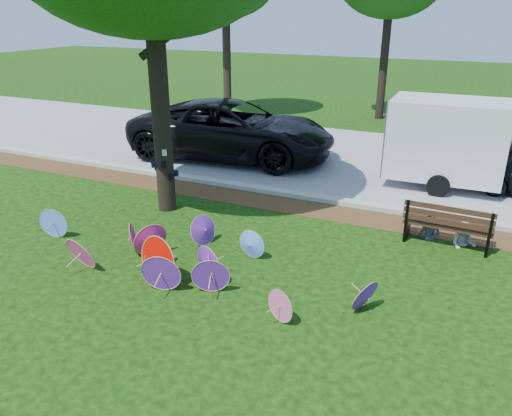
# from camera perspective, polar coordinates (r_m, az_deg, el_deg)

# --- Properties ---
(ground) EXTENTS (90.00, 90.00, 0.00)m
(ground) POSITION_cam_1_polar(r_m,az_deg,el_deg) (9.26, -8.10, -8.94)
(ground) COLOR black
(ground) RESTS_ON ground
(mulch_strip) EXTENTS (90.00, 1.00, 0.01)m
(mulch_strip) POSITION_cam_1_polar(r_m,az_deg,el_deg) (12.86, 2.62, 0.46)
(mulch_strip) COLOR #472D16
(mulch_strip) RESTS_ON ground
(curb) EXTENTS (90.00, 0.30, 0.12)m
(curb) POSITION_cam_1_polar(r_m,az_deg,el_deg) (13.45, 3.75, 1.67)
(curb) COLOR #B7B5AD
(curb) RESTS_ON ground
(street) EXTENTS (90.00, 8.00, 0.01)m
(street) POSITION_cam_1_polar(r_m,az_deg,el_deg) (17.22, 8.76, 5.87)
(street) COLOR gray
(street) RESTS_ON ground
(parasol_pile) EXTENTS (7.51, 2.52, 0.92)m
(parasol_pile) POSITION_cam_1_polar(r_m,az_deg,el_deg) (9.61, -9.54, -5.36)
(parasol_pile) COLOR #6C27A1
(parasol_pile) RESTS_ON ground
(black_van) EXTENTS (7.01, 3.77, 1.87)m
(black_van) POSITION_cam_1_polar(r_m,az_deg,el_deg) (16.71, -2.72, 8.90)
(black_van) COLOR black
(black_van) RESTS_ON ground
(cargo_trailer) EXTENTS (3.07, 1.98, 2.72)m
(cargo_trailer) POSITION_cam_1_polar(r_m,az_deg,el_deg) (14.78, 20.95, 7.41)
(cargo_trailer) COLOR silver
(cargo_trailer) RESTS_ON ground
(park_bench) EXTENTS (1.85, 0.77, 0.95)m
(park_bench) POSITION_cam_1_polar(r_m,az_deg,el_deg) (11.30, 21.12, -1.64)
(park_bench) COLOR black
(park_bench) RESTS_ON ground
(person_left) EXTENTS (0.52, 0.42, 1.25)m
(person_left) POSITION_cam_1_polar(r_m,az_deg,el_deg) (11.30, 19.50, -0.57)
(person_left) COLOR #39414D
(person_left) RESTS_ON ground
(person_right) EXTENTS (0.52, 0.41, 1.05)m
(person_right) POSITION_cam_1_polar(r_m,az_deg,el_deg) (11.32, 22.93, -1.59)
(person_right) COLOR silver
(person_right) RESTS_ON ground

